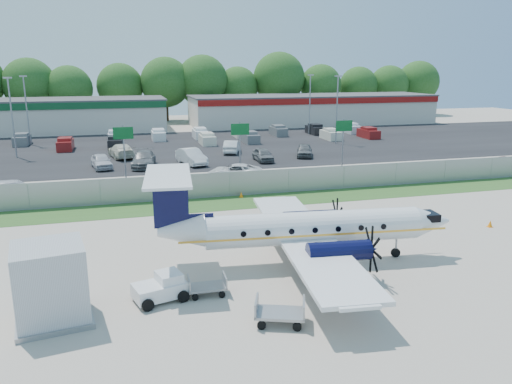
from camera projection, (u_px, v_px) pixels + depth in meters
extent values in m
plane|color=#B4A798|center=(285.00, 258.00, 27.28)|extent=(170.00, 170.00, 0.00)
cube|color=#2D561E|center=(236.00, 202.00, 38.50)|extent=(170.00, 4.00, 0.02)
cube|color=black|center=(218.00, 183.00, 45.05)|extent=(170.00, 8.00, 0.02)
cube|color=black|center=(187.00, 148.00, 64.69)|extent=(170.00, 32.00, 0.02)
cube|color=gray|center=(230.00, 184.00, 40.13)|extent=(120.00, 0.02, 1.90)
cube|color=gray|center=(230.00, 172.00, 39.89)|extent=(120.00, 0.06, 0.06)
cube|color=gray|center=(230.00, 196.00, 40.36)|extent=(120.00, 0.06, 0.06)
cube|color=silver|center=(16.00, 117.00, 78.53)|extent=(46.00, 12.00, 5.00)
cube|color=#474749|center=(14.00, 100.00, 77.89)|extent=(46.40, 12.40, 0.24)
cube|color=#0F4723|center=(6.00, 107.00, 72.34)|extent=(46.00, 0.20, 1.00)
cube|color=silver|center=(312.00, 110.00, 91.31)|extent=(44.00, 12.00, 5.00)
cube|color=#474749|center=(313.00, 95.00, 90.67)|extent=(44.40, 12.40, 0.24)
cube|color=maroon|center=(326.00, 101.00, 85.12)|extent=(44.00, 0.20, 1.00)
cylinder|color=gray|center=(124.00, 152.00, 46.14)|extent=(0.14, 0.14, 5.00)
cube|color=#0C5923|center=(123.00, 133.00, 45.56)|extent=(1.80, 0.08, 1.10)
cylinder|color=gray|center=(240.00, 147.00, 48.95)|extent=(0.14, 0.14, 5.00)
cube|color=#0C5923|center=(240.00, 129.00, 48.37)|extent=(1.80, 0.08, 1.10)
cylinder|color=gray|center=(343.00, 143.00, 51.76)|extent=(0.14, 0.14, 5.00)
cube|color=#0C5923|center=(344.00, 126.00, 51.18)|extent=(1.80, 0.08, 1.10)
cylinder|color=gray|center=(12.00, 118.00, 56.61)|extent=(0.18, 0.18, 9.00)
cube|color=gray|center=(7.00, 78.00, 55.52)|extent=(0.90, 0.35, 0.18)
cylinder|color=gray|center=(337.00, 110.00, 66.84)|extent=(0.18, 0.18, 9.00)
cube|color=gray|center=(338.00, 76.00, 65.74)|extent=(0.90, 0.35, 0.18)
cylinder|color=gray|center=(27.00, 111.00, 65.97)|extent=(0.18, 0.18, 9.00)
cube|color=gray|center=(23.00, 76.00, 64.87)|extent=(0.90, 0.35, 0.18)
cylinder|color=gray|center=(310.00, 105.00, 76.19)|extent=(0.18, 0.18, 9.00)
cube|color=gray|center=(311.00, 75.00, 75.10)|extent=(0.90, 0.35, 0.18)
cylinder|color=silver|center=(313.00, 228.00, 26.26)|extent=(11.51, 2.89, 1.73)
cone|color=silver|center=(431.00, 221.00, 27.32)|extent=(2.17, 1.93, 1.73)
cone|color=silver|center=(181.00, 231.00, 25.13)|extent=(2.53, 1.97, 1.73)
cube|color=black|center=(429.00, 216.00, 27.21)|extent=(0.94, 1.26, 0.41)
cube|color=silver|center=(304.00, 237.00, 26.31)|extent=(4.55, 16.25, 0.20)
cylinder|color=black|center=(339.00, 251.00, 23.91)|extent=(3.18, 1.32, 1.00)
cylinder|color=black|center=(310.00, 219.00, 28.96)|extent=(3.18, 1.32, 1.00)
cube|color=black|center=(171.00, 202.00, 24.68)|extent=(1.74, 0.34, 2.64)
cube|color=silver|center=(168.00, 176.00, 24.34)|extent=(2.76, 5.84, 0.13)
cylinder|color=gray|center=(396.00, 247.00, 27.34)|extent=(0.11, 0.11, 1.18)
cylinder|color=black|center=(396.00, 253.00, 27.42)|extent=(0.52, 0.22, 0.51)
cylinder|color=black|center=(318.00, 278.00, 24.07)|extent=(0.62, 0.42, 0.58)
cylinder|color=black|center=(292.00, 241.00, 29.12)|extent=(0.62, 0.42, 0.58)
cube|color=silver|center=(160.00, 290.00, 22.30)|extent=(2.56, 1.93, 0.64)
cube|color=silver|center=(169.00, 277.00, 22.40)|extent=(1.28, 1.41, 0.46)
cube|color=black|center=(177.00, 275.00, 22.60)|extent=(0.43, 1.01, 0.36)
cylinder|color=black|center=(148.00, 305.00, 21.36)|extent=(0.58, 0.34, 0.55)
cylinder|color=black|center=(137.00, 293.00, 22.54)|extent=(0.58, 0.34, 0.55)
cylinder|color=black|center=(183.00, 296.00, 22.17)|extent=(0.58, 0.34, 0.55)
cylinder|color=black|center=(171.00, 285.00, 23.35)|extent=(0.58, 0.34, 0.55)
cube|color=gray|center=(280.00, 313.00, 20.27)|extent=(2.32, 1.84, 0.12)
cube|color=gray|center=(256.00, 305.00, 20.28)|extent=(0.50, 1.17, 0.61)
cube|color=gray|center=(304.00, 307.00, 20.11)|extent=(0.50, 1.17, 0.61)
cylinder|color=black|center=(262.00, 325.00, 19.86)|extent=(0.38, 0.24, 0.36)
cylinder|color=black|center=(264.00, 312.00, 20.94)|extent=(0.38, 0.24, 0.36)
cylinder|color=black|center=(297.00, 327.00, 19.74)|extent=(0.38, 0.24, 0.36)
cylinder|color=black|center=(297.00, 314.00, 20.81)|extent=(0.38, 0.24, 0.36)
cube|color=gray|center=(207.00, 287.00, 22.86)|extent=(1.77, 1.10, 0.10)
cube|color=gray|center=(189.00, 283.00, 22.61)|extent=(0.10, 1.04, 0.52)
cube|color=gray|center=(225.00, 280.00, 22.98)|extent=(0.10, 1.04, 0.52)
cylinder|color=black|center=(195.00, 297.00, 22.33)|extent=(0.32, 0.11, 0.31)
cylinder|color=black|center=(193.00, 288.00, 23.23)|extent=(0.32, 0.11, 0.31)
cylinder|color=black|center=(222.00, 295.00, 22.60)|extent=(0.32, 0.11, 0.31)
cylinder|color=black|center=(219.00, 286.00, 23.50)|extent=(0.32, 0.11, 0.31)
cube|color=#B7BABF|center=(51.00, 283.00, 20.26)|extent=(3.11, 3.11, 3.26)
cube|color=gray|center=(54.00, 317.00, 20.63)|extent=(3.36, 3.36, 0.22)
cone|color=orange|center=(490.00, 224.00, 32.59)|extent=(0.31, 0.31, 0.46)
cube|color=orange|center=(490.00, 227.00, 32.64)|extent=(0.33, 0.33, 0.03)
cone|color=orange|center=(241.00, 194.00, 40.01)|extent=(0.31, 0.31, 0.47)
cube|color=orange|center=(241.00, 197.00, 40.06)|extent=(0.33, 0.33, 0.03)
imported|color=silver|center=(15.00, 200.00, 39.36)|extent=(5.08, 2.43, 1.67)
imported|color=silver|center=(235.00, 179.00, 46.62)|extent=(5.61, 3.99, 1.42)
imported|color=maroon|center=(505.00, 168.00, 51.53)|extent=(4.14, 2.52, 1.32)
imported|color=silver|center=(102.00, 169.00, 51.40)|extent=(2.53, 4.66, 1.50)
imported|color=#595B5E|center=(144.00, 167.00, 52.22)|extent=(2.97, 5.89, 1.64)
imported|color=silver|center=(192.00, 164.00, 53.59)|extent=(3.02, 5.40, 1.69)
imported|color=#595B5E|center=(263.00, 161.00, 55.38)|extent=(1.74, 4.25, 1.44)
imported|color=#595B5E|center=(304.00, 157.00, 58.21)|extent=(3.17, 4.69, 1.48)
imported|color=beige|center=(122.00, 158.00, 57.54)|extent=(3.32, 5.88, 1.61)
imported|color=silver|center=(231.00, 153.00, 60.75)|extent=(2.93, 4.92, 1.53)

